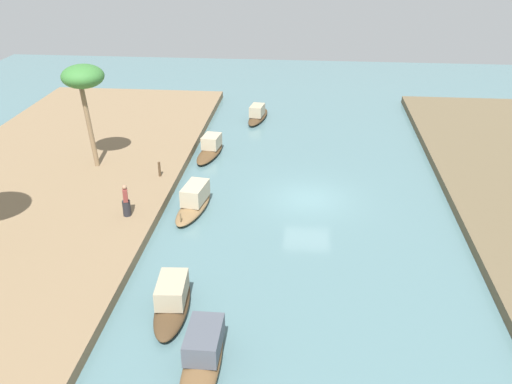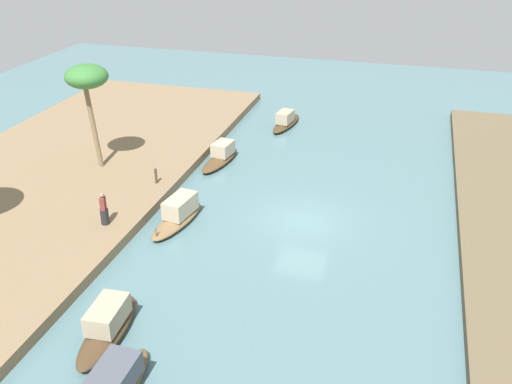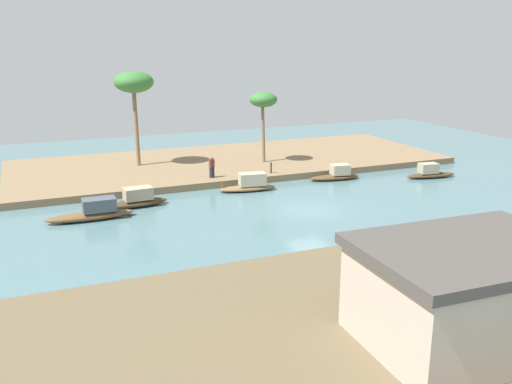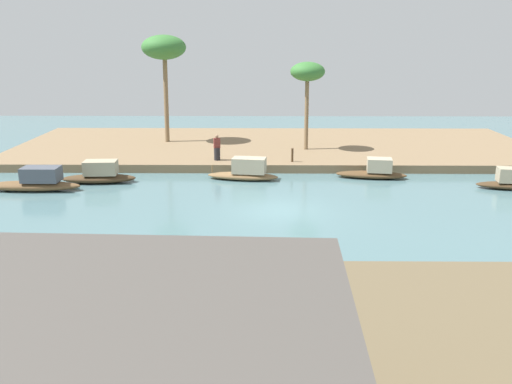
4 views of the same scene
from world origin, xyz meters
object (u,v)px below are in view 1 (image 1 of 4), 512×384
(sampan_with_red_awning, at_px, (172,300))
(sampan_near_left_bank, at_px, (258,115))
(sampan_foreground, at_px, (203,357))
(palm_tree_left_near, at_px, (83,79))
(mooring_post, at_px, (159,169))
(sampan_downstream_large, at_px, (211,148))
(person_on_near_bank, at_px, (126,203))
(sampan_open_hull, at_px, (194,201))

(sampan_with_red_awning, height_order, sampan_near_left_bank, sampan_with_red_awning)
(sampan_foreground, relative_size, palm_tree_left_near, 0.89)
(mooring_post, bearing_deg, sampan_near_left_bank, 159.53)
(sampan_foreground, relative_size, sampan_downstream_large, 1.25)
(person_on_near_bank, height_order, palm_tree_left_near, palm_tree_left_near)
(person_on_near_bank, distance_m, palm_tree_left_near, 8.21)
(sampan_downstream_large, height_order, palm_tree_left_near, palm_tree_left_near)
(person_on_near_bank, bearing_deg, sampan_foreground, -167.46)
(sampan_with_red_awning, bearing_deg, sampan_near_left_bank, 173.17)
(sampan_open_hull, bearing_deg, palm_tree_left_near, -112.75)
(sampan_open_hull, xyz_separation_m, person_on_near_bank, (1.86, -2.90, 0.67))
(sampan_with_red_awning, bearing_deg, sampan_foreground, 25.82)
(sampan_with_red_awning, distance_m, sampan_near_left_bank, 22.76)
(sampan_open_hull, xyz_separation_m, sampan_foreground, (11.16, 2.45, -0.02))
(sampan_foreground, xyz_separation_m, sampan_with_red_awning, (-2.96, -1.69, -0.00))
(sampan_open_hull, distance_m, sampan_near_left_bank, 14.66)
(sampan_with_red_awning, bearing_deg, sampan_downstream_large, -179.65)
(sampan_open_hull, height_order, palm_tree_left_near, palm_tree_left_near)
(sampan_foreground, relative_size, mooring_post, 6.20)
(sampan_near_left_bank, bearing_deg, sampan_with_red_awning, 5.51)
(sampan_foreground, relative_size, sampan_near_left_bank, 1.23)
(sampan_open_hull, xyz_separation_m, sampan_near_left_bank, (-14.53, 1.90, -0.09))
(sampan_near_left_bank, bearing_deg, palm_tree_left_near, -30.52)
(sampan_open_hull, relative_size, sampan_with_red_awning, 1.01)
(sampan_downstream_large, height_order, person_on_near_bank, person_on_near_bank)
(sampan_open_hull, height_order, person_on_near_bank, person_on_near_bank)
(sampan_foreground, xyz_separation_m, sampan_near_left_bank, (-25.69, -0.55, -0.07))
(palm_tree_left_near, bearing_deg, mooring_post, 74.45)
(sampan_downstream_large, xyz_separation_m, sampan_near_left_bank, (-7.07, 2.32, -0.01))
(sampan_downstream_large, relative_size, palm_tree_left_near, 0.71)
(person_on_near_bank, bearing_deg, sampan_open_hull, -74.64)
(sampan_open_hull, distance_m, sampan_with_red_awning, 8.24)
(sampan_open_hull, height_order, mooring_post, mooring_post)
(sampan_downstream_large, xyz_separation_m, mooring_post, (4.65, -2.06, 0.51))
(person_on_near_bank, bearing_deg, sampan_with_red_awning, -167.39)
(sampan_foreground, distance_m, sampan_near_left_bank, 25.70)
(sampan_foreground, distance_m, palm_tree_left_near, 18.36)
(person_on_near_bank, bearing_deg, palm_tree_left_near, 15.27)
(sampan_near_left_bank, bearing_deg, sampan_downstream_large, -9.78)
(sampan_open_hull, distance_m, sampan_foreground, 11.43)
(sampan_foreground, distance_m, person_on_near_bank, 10.75)
(mooring_post, distance_m, palm_tree_left_near, 6.35)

